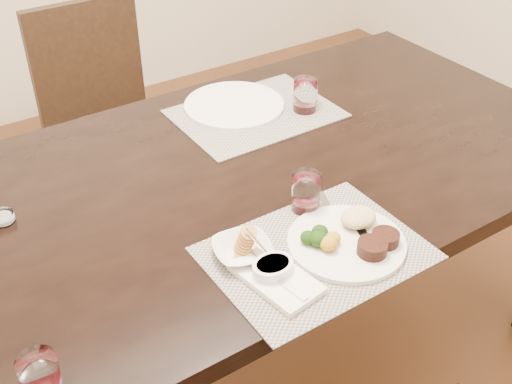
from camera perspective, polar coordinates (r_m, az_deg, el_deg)
ground_plane at (r=2.16m, az=-1.64°, el=-15.09°), size 4.50×4.50×0.00m
dining_table at (r=1.70m, az=-2.02°, el=-0.67°), size 2.00×1.00×0.75m
chair_far at (r=2.51m, az=-13.35°, el=6.89°), size 0.42×0.42×0.90m
placemat_near at (r=1.41m, az=5.32°, el=-5.42°), size 0.46×0.34×0.00m
placemat_far at (r=1.92m, az=-0.05°, el=7.00°), size 0.46×0.34×0.00m
dinner_plate at (r=1.43m, az=8.51°, el=-4.08°), size 0.26×0.26×0.05m
napkin_fork at (r=1.33m, az=1.78°, el=-7.64°), size 0.13×0.20×0.02m
steak_knife at (r=1.47m, az=8.72°, el=-3.22°), size 0.07×0.24×0.01m
cracker_bowl at (r=1.38m, az=-1.23°, el=-5.16°), size 0.15×0.15×0.06m
sauce_ramekin at (r=1.33m, az=1.49°, el=-6.82°), size 0.09×0.14×0.07m
wine_glass_near at (r=1.50m, az=4.47°, el=-0.16°), size 0.07×0.07×0.09m
far_plate at (r=1.95m, az=-1.96°, el=7.72°), size 0.30×0.30×0.01m
wine_glass_far at (r=1.92m, az=4.40°, el=8.45°), size 0.07×0.07×0.10m
wine_glass_side at (r=1.17m, az=-18.55°, el=-15.60°), size 0.07×0.07×0.09m
salt_cellar at (r=1.59m, az=-21.55°, el=-2.15°), size 0.05×0.05×0.02m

